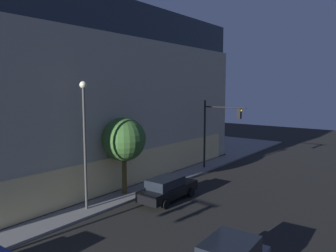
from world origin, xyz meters
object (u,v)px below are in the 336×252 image
at_px(street_lamp_sidewalk, 84,130).
at_px(sidewalk_tree, 124,140).
at_px(car_black, 168,188).
at_px(modern_building, 47,94).
at_px(traffic_light_far_corner, 217,125).

bearing_deg(street_lamp_sidewalk, sidewalk_tree, 4.82).
bearing_deg(car_black, modern_building, 86.44).
bearing_deg(traffic_light_far_corner, sidewalk_tree, 170.46).
distance_m(modern_building, sidewalk_tree, 12.95).
xyz_separation_m(street_lamp_sidewalk, car_black, (4.60, -2.80, -4.26)).
bearing_deg(sidewalk_tree, car_black, -72.12).
relative_size(modern_building, car_black, 6.23).
bearing_deg(sidewalk_tree, modern_building, 81.02).
distance_m(traffic_light_far_corner, sidewalk_tree, 10.30).
bearing_deg(car_black, street_lamp_sidewalk, 148.72).
bearing_deg(street_lamp_sidewalk, modern_building, 66.41).
xyz_separation_m(modern_building, street_lamp_sidewalk, (-5.57, -12.75, -1.93)).
bearing_deg(traffic_light_far_corner, street_lamp_sidewalk, 174.18).
bearing_deg(sidewalk_tree, street_lamp_sidewalk, -175.18).
xyz_separation_m(traffic_light_far_corner, street_lamp_sidewalk, (-13.75, 1.40, 0.78)).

